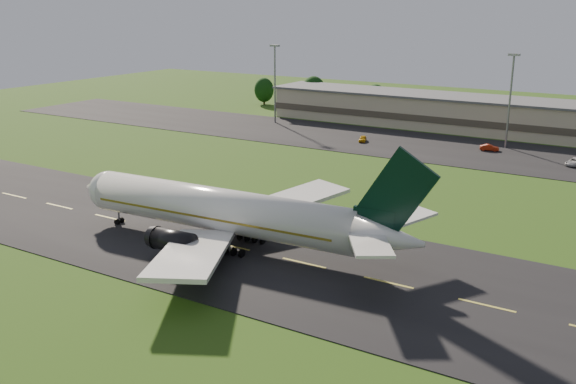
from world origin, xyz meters
The scene contains 10 objects.
ground centered at (0.00, 0.00, 0.00)m, with size 360.00×360.00×0.00m, color #224511.
taxiway centered at (0.00, 0.00, 0.05)m, with size 220.00×30.00×0.10m, color black.
apron centered at (0.00, 72.00, 0.05)m, with size 260.00×30.00×0.10m, color black.
airliner centered at (-11.67, 0.05, 4.66)m, with size 51.30×42.11×15.57m.
terminal centered at (6.40, 96.18, 3.99)m, with size 145.00×16.00×8.40m.
light_mast_west centered at (-55.00, 80.00, 12.74)m, with size 2.40×1.20×20.35m.
light_mast_centre centered at (5.00, 80.00, 12.74)m, with size 2.40×1.20×20.35m.
service_vehicle_a centered at (-24.52, 69.44, 0.76)m, with size 1.55×3.86×1.31m, color gold.
service_vehicle_b centered at (2.84, 74.81, 0.76)m, with size 1.40×4.01×1.32m, color #A1220A.
service_vehicle_c centered at (20.56, 70.20, 0.81)m, with size 2.36×5.11×1.42m, color silver.
Camera 1 is at (35.90, -62.72, 30.23)m, focal length 40.00 mm.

